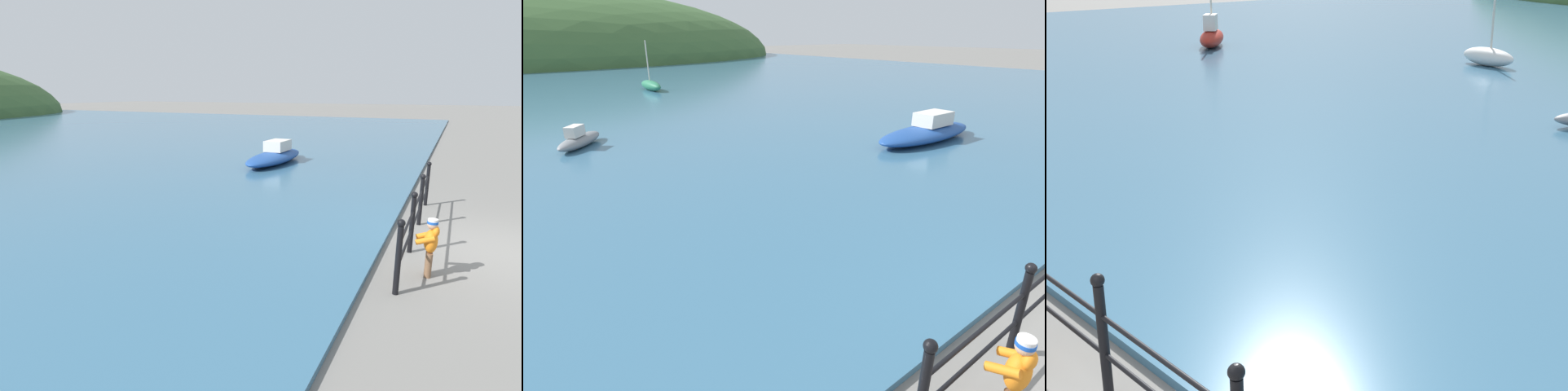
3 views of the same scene
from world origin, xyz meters
TOP-DOWN VIEW (x-y plane):
  - iron_railing at (0.08, 1.50)m, footprint 5.75×0.12m
  - boat_far_left at (-19.57, 16.09)m, footprint 2.89×2.77m
  - boat_red_dinghy at (-9.30, 19.84)m, footprint 2.23×1.13m

SIDE VIEW (x-z plane):
  - boat_red_dinghy at x=-9.30m, z-range -0.74..1.55m
  - boat_far_left at x=-19.57m, z-range -1.08..2.11m
  - iron_railing at x=0.08m, z-range 0.04..1.25m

